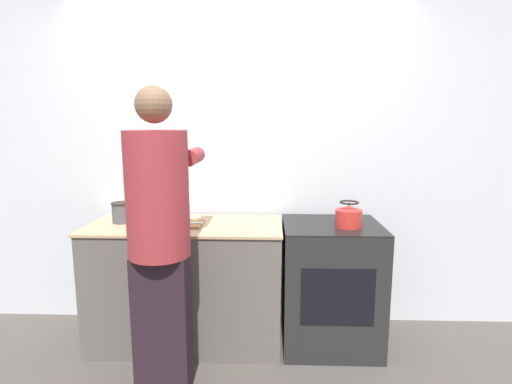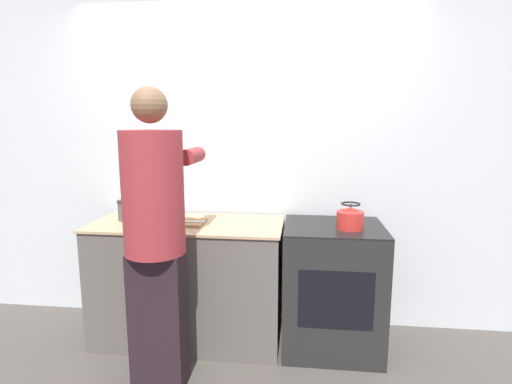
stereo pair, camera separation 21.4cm
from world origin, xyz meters
The scene contains 10 objects.
ground_plane centered at (0.00, 0.00, 0.00)m, with size 12.00×12.00×0.00m, color #4C4742.
wall_back centered at (0.00, 0.68, 1.30)m, with size 8.00×0.05×2.60m.
counter centered at (-0.36, 0.30, 0.45)m, with size 1.38×0.63×0.89m.
oven centered at (0.69, 0.30, 0.45)m, with size 0.68×0.61×0.90m.
person centered at (-0.38, -0.26, 0.97)m, with size 0.40×0.63×1.80m.
cutting_board centered at (-0.37, 0.27, 0.90)m, with size 0.29×0.23×0.02m.
knife centered at (-0.34, 0.25, 0.91)m, with size 0.23×0.04×0.01m.
kettle centered at (0.79, 0.23, 0.97)m, with size 0.18×0.18×0.18m.
bowl_prep centered at (-0.73, 0.48, 0.93)m, with size 0.15×0.15×0.09m.
canister_jar centered at (-0.82, 0.33, 0.96)m, with size 0.15×0.15×0.15m.
Camera 2 is at (0.46, -2.43, 1.60)m, focal length 28.00 mm.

